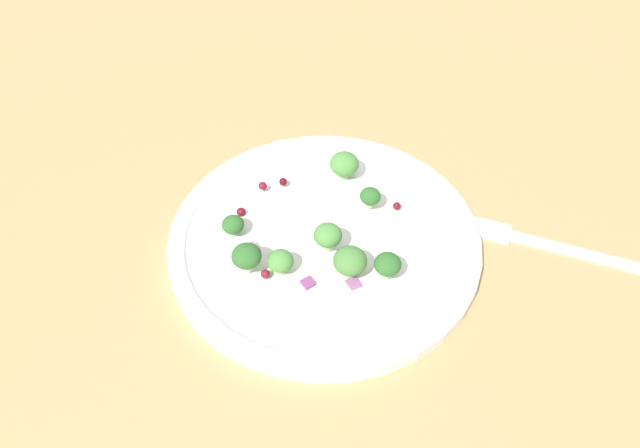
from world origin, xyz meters
TOP-DOWN VIEW (x-y plane):
  - ground_plane at (0.00, 0.00)cm, footprint 180.00×180.00cm
  - plate at (0.42, -2.79)cm, footprint 28.61×28.61cm
  - dressing_pool at (0.42, -2.79)cm, footprint 16.59×16.59cm
  - broccoli_floret_0 at (2.60, 2.32)cm, footprint 2.26×2.26cm
  - broccoli_floret_1 at (-6.32, 0.65)cm, footprint 2.34×2.34cm
  - broccoli_floret_2 at (8.00, -0.82)cm, footprint 2.04×2.04cm
  - broccoli_floret_3 at (-0.73, -1.06)cm, footprint 2.51×2.51cm
  - broccoli_floret_4 at (-3.19, 1.14)cm, footprint 2.90×2.90cm
  - broccoli_floret_5 at (-3.34, -6.91)cm, footprint 1.95×1.95cm
  - broccoli_floret_6 at (5.37, 2.97)cm, footprint 2.56×2.56cm
  - broccoli_floret_7 at (-0.04, -10.82)cm, footprint 2.87×2.87cm
  - cranberry_0 at (3.68, 3.35)cm, footprint 0.79×0.79cm
  - cranberry_1 at (5.42, -7.85)cm, footprint 0.78×0.78cm
  - cranberry_2 at (7.14, -6.75)cm, footprint 0.84×0.84cm
  - cranberry_3 at (8.20, -3.33)cm, footprint 0.87×0.87cm
  - cranberry_4 at (-3.31, 0.41)cm, footprint 0.70×0.70cm
  - cranberry_5 at (-5.84, -7.55)cm, footprint 0.75×0.75cm
  - onion_bit_0 at (-0.44, 3.07)cm, footprint 1.41×1.41cm
  - onion_bit_1 at (5.77, 0.96)cm, footprint 1.81×1.80cm
  - onion_bit_2 at (-3.79, 2.07)cm, footprint 1.61×1.62cm
  - fork at (-21.17, -7.61)cm, footprint 18.69×3.68cm

SIDE VIEW (x-z plane):
  - ground_plane at x=0.00cm, z-range -2.00..0.00cm
  - fork at x=-21.17cm, z-range 0.00..0.50cm
  - plate at x=0.42cm, z-range 0.01..1.71cm
  - dressing_pool at x=0.42cm, z-range 1.20..1.40cm
  - onion_bit_2 at x=-3.79cm, z-range 1.23..1.55cm
  - onion_bit_0 at x=-0.44cm, z-range 1.36..1.77cm
  - cranberry_4 at x=-3.31cm, z-range 1.28..1.99cm
  - cranberry_3 at x=8.20cm, z-range 1.28..2.14cm
  - onion_bit_1 at x=5.77cm, z-range 1.66..2.06cm
  - cranberry_5 at x=-5.84cm, z-range 1.50..2.24cm
  - cranberry_0 at x=3.68cm, z-range 1.61..2.40cm
  - cranberry_1 at x=5.42cm, z-range 1.70..2.48cm
  - cranberry_2 at x=7.14cm, z-range 1.73..2.57cm
  - broccoli_floret_2 at x=8.00cm, z-range 1.57..3.64cm
  - broccoli_floret_0 at x=2.60cm, z-range 1.68..3.96cm
  - broccoli_floret_7 at x=-0.04cm, z-range 1.51..4.41cm
  - broccoli_floret_1 at x=-6.32cm, z-range 1.90..4.27cm
  - broccoli_floret_5 at x=-3.34cm, z-range 2.14..4.12cm
  - broccoli_floret_4 at x=-3.19cm, z-range 1.69..4.62cm
  - broccoli_floret_3 at x=-0.73cm, z-range 2.06..4.60cm
  - broccoli_floret_6 at x=5.37cm, z-range 2.10..4.70cm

